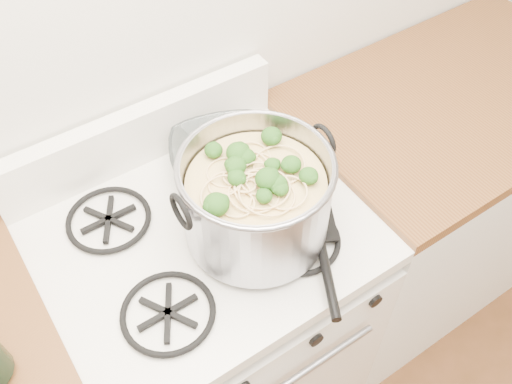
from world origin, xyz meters
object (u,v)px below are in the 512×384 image
spatula (316,222)px  glass_bowl (228,164)px  gas_range (214,325)px  stock_pot (256,200)px

spatula → glass_bowl: size_ratio=2.72×
glass_bowl → gas_range: bearing=-140.2°
stock_pot → glass_bowl: stock_pot is taller
gas_range → glass_bowl: bearing=39.8°
stock_pot → gas_range: bearing=144.9°
spatula → glass_bowl: glass_bowl is taller
gas_range → stock_pot: 0.61m
gas_range → spatula: 0.57m
glass_bowl → spatula: bearing=-74.4°
stock_pot → glass_bowl: 0.22m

